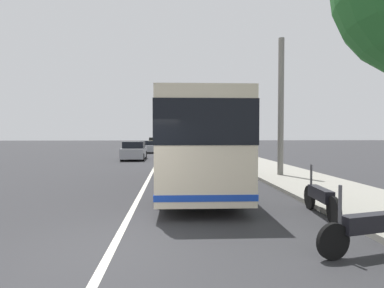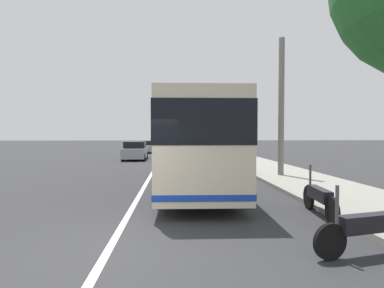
% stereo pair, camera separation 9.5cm
% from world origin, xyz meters
% --- Properties ---
extents(ground_plane, '(220.00, 220.00, 0.00)m').
position_xyz_m(ground_plane, '(0.00, 0.00, 0.00)').
color(ground_plane, '#2D2D30').
extents(sidewalk_curb, '(110.00, 3.60, 0.14)m').
position_xyz_m(sidewalk_curb, '(10.00, -6.96, 0.07)').
color(sidewalk_curb, gray).
rests_on(sidewalk_curb, ground).
extents(lane_divider_line, '(110.00, 0.16, 0.01)m').
position_xyz_m(lane_divider_line, '(10.00, 0.00, 0.00)').
color(lane_divider_line, silver).
rests_on(lane_divider_line, ground).
extents(coach_bus, '(11.01, 2.80, 3.34)m').
position_xyz_m(coach_bus, '(7.05, -2.07, 1.94)').
color(coach_bus, beige).
rests_on(coach_bus, ground).
extents(motorcycle_far_end, '(0.62, 2.34, 1.27)m').
position_xyz_m(motorcycle_far_end, '(-0.47, -4.67, 0.47)').
color(motorcycle_far_end, black).
rests_on(motorcycle_far_end, ground).
extents(motorcycle_mid_row, '(2.24, 0.34, 1.29)m').
position_xyz_m(motorcycle_mid_row, '(2.02, -4.95, 0.48)').
color(motorcycle_mid_row, black).
rests_on(motorcycle_mid_row, ground).
extents(car_oncoming, '(4.40, 1.94, 1.54)m').
position_xyz_m(car_oncoming, '(20.59, 2.08, 0.74)').
color(car_oncoming, gray).
rests_on(car_oncoming, ground).
extents(car_ahead_same_lane, '(4.80, 2.07, 1.40)m').
position_xyz_m(car_ahead_same_lane, '(30.85, 1.73, 0.68)').
color(car_ahead_same_lane, gray).
rests_on(car_ahead_same_lane, ground).
extents(car_side_street, '(4.30, 1.97, 1.53)m').
position_xyz_m(car_side_street, '(45.20, -2.15, 0.73)').
color(car_side_street, silver).
rests_on(car_side_street, ground).
extents(car_far_distant, '(4.63, 2.03, 1.59)m').
position_xyz_m(car_far_distant, '(55.29, 2.45, 0.74)').
color(car_far_distant, gold).
rests_on(car_far_distant, ground).
extents(utility_pole, '(0.28, 0.28, 6.85)m').
position_xyz_m(utility_pole, '(9.11, -6.48, 3.42)').
color(utility_pole, slate).
rests_on(utility_pole, ground).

